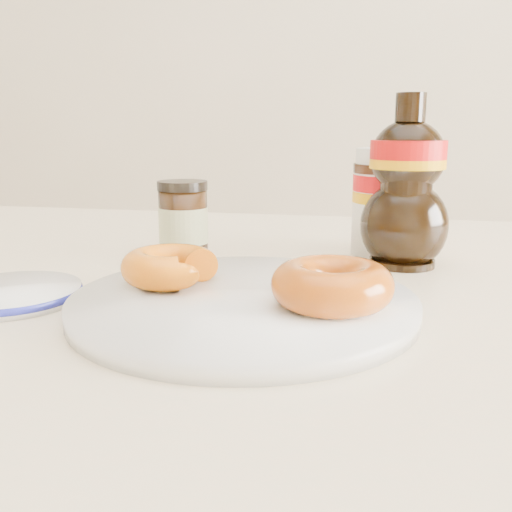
% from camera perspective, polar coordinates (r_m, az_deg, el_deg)
% --- Properties ---
extents(dining_table, '(1.40, 0.90, 0.75)m').
position_cam_1_polar(dining_table, '(0.55, 8.01, -11.83)').
color(dining_table, beige).
rests_on(dining_table, ground).
extents(plate, '(0.28, 0.28, 0.01)m').
position_cam_1_polar(plate, '(0.46, -1.27, -4.67)').
color(plate, white).
rests_on(plate, dining_table).
extents(donut_bitten, '(0.11, 0.11, 0.03)m').
position_cam_1_polar(donut_bitten, '(0.50, -8.61, -1.03)').
color(donut_bitten, orange).
rests_on(donut_bitten, plate).
extents(donut_whole, '(0.12, 0.12, 0.03)m').
position_cam_1_polar(donut_whole, '(0.43, 7.61, -2.85)').
color(donut_whole, '#994509').
rests_on(donut_whole, plate).
extents(nutella_jar, '(0.09, 0.09, 0.12)m').
position_cam_1_polar(nutella_jar, '(0.68, 13.27, 5.70)').
color(nutella_jar, white).
rests_on(nutella_jar, dining_table).
extents(syrup_bottle, '(0.11, 0.10, 0.18)m').
position_cam_1_polar(syrup_bottle, '(0.62, 14.80, 7.18)').
color(syrup_bottle, black).
rests_on(syrup_bottle, dining_table).
extents(dark_jar, '(0.06, 0.06, 0.09)m').
position_cam_1_polar(dark_jar, '(0.64, -7.27, 3.42)').
color(dark_jar, black).
rests_on(dark_jar, dining_table).
extents(blue_rim_saucer, '(0.12, 0.12, 0.01)m').
position_cam_1_polar(blue_rim_saucer, '(0.53, -23.26, -3.45)').
color(blue_rim_saucer, white).
rests_on(blue_rim_saucer, dining_table).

